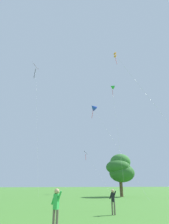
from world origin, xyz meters
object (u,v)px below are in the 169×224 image
Objects in this scene: kite_pink_low at (36,70)px; kite_orange_box at (117,57)px; kite_blue_delta at (93,107)px; person_with_spool at (56,205)px; kite_green_small at (112,87)px; tree_right_cluster at (120,168)px; person_near_tree at (113,199)px; kite_black_large at (86,155)px.

kite_pink_low reaches higher than kite_orange_box.
kite_pink_low reaches higher than kite_blue_delta.
kite_blue_delta is at bearing 64.78° from person_with_spool.
kite_green_small is 28.72m from person_with_spool.
tree_right_cluster is (14.82, 20.81, 3.54)m from person_with_spool.
person_near_tree is (-6.54, -19.87, -15.68)m from kite_blue_delta.
tree_right_cluster is (3.94, -2.29, -12.07)m from kite_blue_delta.
person_near_tree is (5.48, -27.52, -27.13)m from kite_pink_low.
person_with_spool is (-12.63, -32.68, -7.52)m from kite_black_large.
tree_right_cluster reaches higher than person_with_spool.
person_near_tree is 0.22× the size of tree_right_cluster.
kite_black_large reaches higher than tree_right_cluster.
kite_pink_low is at bearing -171.98° from kite_black_large.
kite_black_large is at bearing 83.86° from kite_orange_box.
kite_green_small is 0.93× the size of kite_orange_box.
tree_right_cluster is at bearing -30.14° from kite_blue_delta.
tree_right_cluster is (15.96, -9.93, -23.52)m from kite_pink_low.
person_with_spool is at bearing -125.27° from kite_green_small.
person_with_spool is at bearing -132.41° from kite_orange_box.
person_with_spool is at bearing -115.22° from kite_blue_delta.
kite_orange_box is (11.47, -19.43, -8.01)m from kite_pink_low.
kite_blue_delta is 0.58× the size of kite_pink_low.
kite_orange_box is 13.92× the size of person_near_tree.
kite_green_small reaches higher than kite_blue_delta.
kite_blue_delta is 0.82× the size of kite_orange_box.
tree_right_cluster is (1.93, 2.58, -14.53)m from kite_green_small.
person_with_spool is 25.79m from tree_right_cluster.
person_with_spool reaches higher than person_near_tree.
kite_black_large is at bearing 79.64° from kite_blue_delta.
kite_black_large reaches higher than person_near_tree.
person_with_spool is (-10.88, -23.09, -15.61)m from kite_blue_delta.
person_near_tree is at bearing -126.52° from kite_orange_box.
kite_green_small reaches higher than kite_black_large.
kite_orange_box is 3.01× the size of tree_right_cluster.
kite_pink_low is at bearing 147.55° from kite_blue_delta.
kite_blue_delta is 12.90m from tree_right_cluster.
kite_green_small is at bearing -88.97° from kite_black_large.
person_with_spool is (-10.33, -11.31, -19.05)m from kite_orange_box.
person_with_spool is at bearing -125.46° from tree_right_cluster.
kite_orange_box is (-0.55, -11.79, 3.44)m from kite_blue_delta.
person_near_tree is at bearing -119.67° from kite_green_small.
kite_black_large is at bearing 91.03° from kite_green_small.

